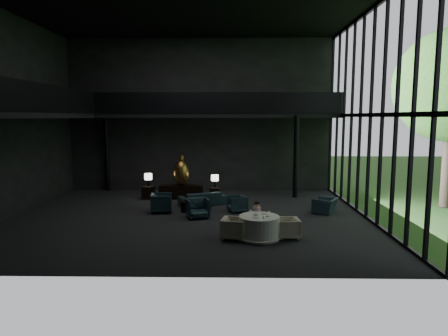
{
  "coord_description": "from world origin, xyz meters",
  "views": [
    {
      "loc": [
        1.66,
        -15.38,
        3.93
      ],
      "look_at": [
        1.37,
        0.5,
        1.89
      ],
      "focal_mm": 32.0,
      "sensor_mm": 36.0,
      "label": 1
    }
  ],
  "objects_px": {
    "side_table_right": "(215,193)",
    "coffee_table": "(196,206)",
    "lounge_armchair_south": "(198,206)",
    "sofa": "(202,196)",
    "lounge_armchair_west": "(161,201)",
    "dining_table": "(259,229)",
    "child": "(257,210)",
    "bronze_urn": "(181,172)",
    "dining_chair_west": "(234,228)",
    "table_lamp_right": "(215,178)",
    "dining_chair_north": "(258,221)",
    "console": "(182,192)",
    "side_table_left": "(149,192)",
    "dining_chair_east": "(288,228)",
    "table_lamp_left": "(148,177)",
    "lounge_armchair_east": "(237,203)",
    "window_armchair": "(325,204)"
  },
  "relations": [
    {
      "from": "side_table_left",
      "to": "sofa",
      "type": "relative_size",
      "value": 0.3
    },
    {
      "from": "lounge_armchair_south",
      "to": "console",
      "type": "bearing_deg",
      "value": 88.51
    },
    {
      "from": "sofa",
      "to": "dining_table",
      "type": "height_order",
      "value": "sofa"
    },
    {
      "from": "side_table_left",
      "to": "child",
      "type": "distance_m",
      "value": 7.26
    },
    {
      "from": "console",
      "to": "coffee_table",
      "type": "xyz_separation_m",
      "value": [
        0.93,
        -2.46,
        -0.11
      ]
    },
    {
      "from": "table_lamp_left",
      "to": "side_table_right",
      "type": "height_order",
      "value": "table_lamp_left"
    },
    {
      "from": "side_table_left",
      "to": "child",
      "type": "height_order",
      "value": "child"
    },
    {
      "from": "dining_chair_east",
      "to": "child",
      "type": "xyz_separation_m",
      "value": [
        -0.96,
        0.86,
        0.4
      ]
    },
    {
      "from": "lounge_armchair_west",
      "to": "child",
      "type": "relative_size",
      "value": 1.64
    },
    {
      "from": "bronze_urn",
      "to": "lounge_armchair_south",
      "type": "distance_m",
      "value": 3.85
    },
    {
      "from": "lounge_armchair_south",
      "to": "child",
      "type": "height_order",
      "value": "child"
    },
    {
      "from": "table_lamp_left",
      "to": "coffee_table",
      "type": "height_order",
      "value": "table_lamp_left"
    },
    {
      "from": "table_lamp_right",
      "to": "dining_chair_west",
      "type": "relative_size",
      "value": 0.81
    },
    {
      "from": "dining_chair_west",
      "to": "side_table_right",
      "type": "bearing_deg",
      "value": 17.84
    },
    {
      "from": "side_table_right",
      "to": "coffee_table",
      "type": "bearing_deg",
      "value": -104.25
    },
    {
      "from": "side_table_right",
      "to": "dining_table",
      "type": "height_order",
      "value": "dining_table"
    },
    {
      "from": "side_table_right",
      "to": "lounge_armchair_east",
      "type": "height_order",
      "value": "lounge_armchair_east"
    },
    {
      "from": "dining_chair_north",
      "to": "console",
      "type": "bearing_deg",
      "value": -41.65
    },
    {
      "from": "bronze_urn",
      "to": "table_lamp_right",
      "type": "bearing_deg",
      "value": 10.19
    },
    {
      "from": "child",
      "to": "dining_chair_east",
      "type": "bearing_deg",
      "value": 138.29
    },
    {
      "from": "sofa",
      "to": "coffee_table",
      "type": "distance_m",
      "value": 1.12
    },
    {
      "from": "table_lamp_left",
      "to": "dining_chair_west",
      "type": "distance_m",
      "value": 7.57
    },
    {
      "from": "lounge_armchair_west",
      "to": "dining_table",
      "type": "bearing_deg",
      "value": -140.73
    },
    {
      "from": "dining_chair_west",
      "to": "console",
      "type": "bearing_deg",
      "value": 31.53
    },
    {
      "from": "sofa",
      "to": "table_lamp_left",
      "type": "bearing_deg",
      "value": -50.37
    },
    {
      "from": "console",
      "to": "dining_chair_east",
      "type": "relative_size",
      "value": 3.12
    },
    {
      "from": "coffee_table",
      "to": "dining_table",
      "type": "relative_size",
      "value": 0.67
    },
    {
      "from": "dining_chair_west",
      "to": "dining_table",
      "type": "bearing_deg",
      "value": -77.77
    },
    {
      "from": "table_lamp_right",
      "to": "child",
      "type": "bearing_deg",
      "value": -73.23
    },
    {
      "from": "dining_chair_west",
      "to": "dining_chair_north",
      "type": "bearing_deg",
      "value": -30.39
    },
    {
      "from": "dining_chair_east",
      "to": "lounge_armchair_west",
      "type": "bearing_deg",
      "value": -130.51
    },
    {
      "from": "dining_chair_north",
      "to": "dining_chair_east",
      "type": "distance_m",
      "value": 1.28
    },
    {
      "from": "side_table_left",
      "to": "table_lamp_right",
      "type": "relative_size",
      "value": 1.01
    },
    {
      "from": "sofa",
      "to": "window_armchair",
      "type": "distance_m",
      "value": 5.34
    },
    {
      "from": "coffee_table",
      "to": "dining_chair_north",
      "type": "xyz_separation_m",
      "value": [
        2.4,
        -2.86,
        0.11
      ]
    },
    {
      "from": "dining_chair_north",
      "to": "window_armchair",
      "type": "bearing_deg",
      "value": -122.6
    },
    {
      "from": "lounge_armchair_west",
      "to": "table_lamp_right",
      "type": "bearing_deg",
      "value": -42.47
    },
    {
      "from": "dining_chair_west",
      "to": "child",
      "type": "height_order",
      "value": "child"
    },
    {
      "from": "bronze_urn",
      "to": "dining_chair_west",
      "type": "distance_m",
      "value": 6.82
    },
    {
      "from": "lounge_armchair_east",
      "to": "dining_chair_east",
      "type": "height_order",
      "value": "lounge_armchair_east"
    },
    {
      "from": "coffee_table",
      "to": "dining_table",
      "type": "distance_m",
      "value": 4.51
    },
    {
      "from": "bronze_urn",
      "to": "child",
      "type": "xyz_separation_m",
      "value": [
        3.29,
        -5.32,
        -0.56
      ]
    },
    {
      "from": "bronze_urn",
      "to": "dining_chair_west",
      "type": "xyz_separation_m",
      "value": [
        2.48,
        -6.29,
        -0.92
      ]
    },
    {
      "from": "sofa",
      "to": "lounge_armchair_south",
      "type": "xyz_separation_m",
      "value": [
        -0.01,
        -2.27,
        0.06
      ]
    },
    {
      "from": "side_table_left",
      "to": "child",
      "type": "relative_size",
      "value": 1.05
    },
    {
      "from": "lounge_armchair_south",
      "to": "coffee_table",
      "type": "bearing_deg",
      "value": 79.22
    },
    {
      "from": "side_table_left",
      "to": "table_lamp_right",
      "type": "height_order",
      "value": "table_lamp_right"
    },
    {
      "from": "dining_table",
      "to": "child",
      "type": "bearing_deg",
      "value": 91.02
    },
    {
      "from": "child",
      "to": "lounge_armchair_west",
      "type": "bearing_deg",
      "value": -34.57
    },
    {
      "from": "lounge_armchair_east",
      "to": "coffee_table",
      "type": "bearing_deg",
      "value": -112.79
    }
  ]
}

